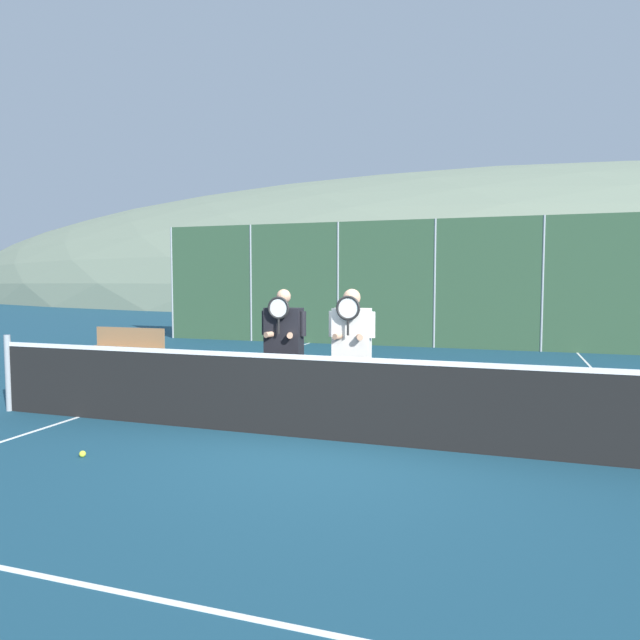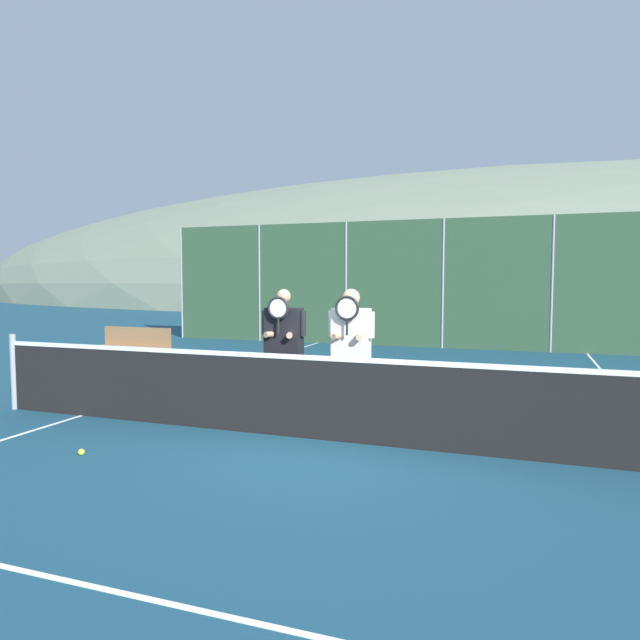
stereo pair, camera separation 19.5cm
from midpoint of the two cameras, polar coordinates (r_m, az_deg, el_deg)
The scene contains 14 objects.
ground_plane at distance 6.81m, azimuth 1.90°, elevation -11.97°, with size 120.00×120.00×0.00m, color navy.
hill_distant at distance 60.43m, azimuth 17.82°, elevation 2.11°, with size 119.59×66.44×23.25m.
clubhouse_building at distance 25.33m, azimuth 19.58°, elevation 3.83°, with size 15.87×5.50×3.70m.
fence_back at distance 15.93m, azimuth 12.53°, elevation 3.57°, with size 16.64×0.06×3.53m.
tennis_net at distance 6.69m, azimuth 1.91°, elevation -7.74°, with size 9.79×0.09×1.09m.
court_line_left_sideline at distance 10.98m, azimuth -11.58°, elevation -5.85°, with size 0.05×16.00×0.01m, color white.
court_line_right_sideline at distance 9.56m, azimuth 29.45°, elevation -7.78°, with size 0.05×16.00×0.01m, color white.
court_line_service_near at distance 3.87m, azimuth -15.89°, elevation -25.12°, with size 7.28×0.05×0.01m, color white.
player_leftmost at distance 7.57m, azimuth -2.92°, elevation -2.34°, with size 0.63×0.34×1.75m.
player_center_left at distance 7.27m, azimuth 3.88°, elevation -2.43°, with size 0.61×0.34×1.76m.
car_far_left at distance 20.42m, azimuth -0.00°, elevation 1.38°, with size 4.76×2.00×1.79m.
car_left_of_center at distance 19.21m, azimuth 14.69°, elevation 1.07°, with size 4.61×2.04×1.79m.
bench_courtside at distance 12.86m, azimuth -17.65°, elevation -2.45°, with size 1.70×0.36×0.85m.
tennis_ball_on_court at distance 6.74m, azimuth -21.99°, elevation -12.15°, with size 0.07×0.07×0.07m.
Camera 2 is at (2.09, -6.20, 1.88)m, focal length 32.00 mm.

